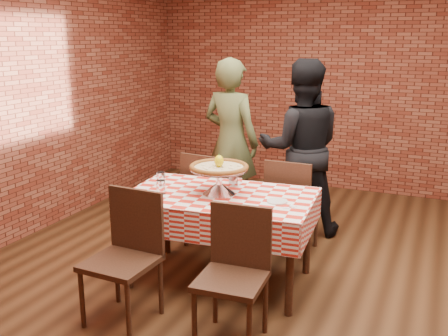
{
  "coord_description": "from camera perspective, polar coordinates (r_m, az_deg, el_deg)",
  "views": [
    {
      "loc": [
        1.08,
        -3.69,
        2.01
      ],
      "look_at": [
        -0.55,
        0.02,
        0.95
      ],
      "focal_mm": 40.92,
      "sensor_mm": 36.0,
      "label": 1
    }
  ],
  "objects": [
    {
      "name": "back_wall",
      "position": [
        6.8,
        14.67,
        9.48
      ],
      "size": [
        5.5,
        0.0,
        5.5
      ],
      "primitive_type": "plane",
      "rotation": [
        1.57,
        0.0,
        0.0
      ],
      "color": "maroon",
      "rests_on": "ground"
    },
    {
      "name": "pizza",
      "position": [
        4.09,
        -0.56,
        0.04
      ],
      "size": [
        0.61,
        0.61,
        0.03
      ],
      "primitive_type": "cylinder",
      "rotation": [
        0.0,
        0.0,
        0.36
      ],
      "color": "beige",
      "rests_on": "pizza_stand"
    },
    {
      "name": "ground",
      "position": [
        4.33,
        6.7,
        -13.05
      ],
      "size": [
        6.0,
        6.0,
        0.0
      ],
      "primitive_type": "plane",
      "color": "black",
      "rests_on": "ground"
    },
    {
      "name": "sweetener_packet_b",
      "position": [
        3.87,
        7.7,
        -4.27
      ],
      "size": [
        0.06,
        0.05,
        0.0
      ],
      "primitive_type": "cube",
      "rotation": [
        0.0,
        0.0,
        -0.28
      ],
      "color": "white",
      "rests_on": "tablecloth"
    },
    {
      "name": "sweetener_packet_a",
      "position": [
        3.83,
        6.95,
        -4.47
      ],
      "size": [
        0.06,
        0.05,
        0.0
      ],
      "primitive_type": "cube",
      "rotation": [
        0.0,
        0.0,
        0.43
      ],
      "color": "white",
      "rests_on": "tablecloth"
    },
    {
      "name": "side_plate",
      "position": [
        3.96,
        5.97,
        -3.72
      ],
      "size": [
        0.17,
        0.17,
        0.01
      ],
      "primitive_type": "cylinder",
      "rotation": [
        0.0,
        0.0,
        0.08
      ],
      "color": "white",
      "rests_on": "tablecloth"
    },
    {
      "name": "table",
      "position": [
        4.27,
        -0.43,
        -7.85
      ],
      "size": [
        1.55,
        1.01,
        0.75
      ],
      "primitive_type": "cube",
      "rotation": [
        0.0,
        0.0,
        0.08
      ],
      "color": "#3F2416",
      "rests_on": "ground"
    },
    {
      "name": "water_glass_left",
      "position": [
        4.16,
        -7.06,
        -2.14
      ],
      "size": [
        0.08,
        0.08,
        0.11
      ],
      "primitive_type": "cylinder",
      "rotation": [
        0.0,
        0.0,
        0.08
      ],
      "color": "white",
      "rests_on": "tablecloth"
    },
    {
      "name": "water_glass_right",
      "position": [
        4.4,
        -7.06,
        -1.17
      ],
      "size": [
        0.08,
        0.08,
        0.11
      ],
      "primitive_type": "cylinder",
      "rotation": [
        0.0,
        0.0,
        0.08
      ],
      "color": "white",
      "rests_on": "tablecloth"
    },
    {
      "name": "tablecloth",
      "position": [
        4.17,
        -0.44,
        -4.62
      ],
      "size": [
        1.59,
        1.05,
        0.26
      ],
      "primitive_type": null,
      "rotation": [
        0.0,
        0.0,
        0.08
      ],
      "color": "red",
      "rests_on": "table"
    },
    {
      "name": "chair_near_left",
      "position": [
        3.72,
        -11.49,
        -10.08
      ],
      "size": [
        0.47,
        0.47,
        0.94
      ],
      "primitive_type": null,
      "rotation": [
        0.0,
        0.0,
        -0.04
      ],
      "color": "#3F2416",
      "rests_on": "ground"
    },
    {
      "name": "pizza_stand",
      "position": [
        4.12,
        -0.56,
        -1.47
      ],
      "size": [
        0.61,
        0.61,
        0.21
      ],
      "primitive_type": null,
      "rotation": [
        0.0,
        0.0,
        0.36
      ],
      "color": "silver",
      "rests_on": "tablecloth"
    },
    {
      "name": "chair_near_right",
      "position": [
        3.42,
        0.8,
        -12.38
      ],
      "size": [
        0.46,
        0.46,
        0.91
      ],
      "primitive_type": null,
      "rotation": [
        0.0,
        0.0,
        0.06
      ],
      "color": "#3F2416",
      "rests_on": "ground"
    },
    {
      "name": "chair_far_right",
      "position": [
        4.85,
        7.68,
        -4.1
      ],
      "size": [
        0.44,
        0.44,
        0.92
      ],
      "primitive_type": null,
      "rotation": [
        0.0,
        0.0,
        3.13
      ],
      "color": "#3F2416",
      "rests_on": "ground"
    },
    {
      "name": "chair_far_left",
      "position": [
        4.98,
        -1.23,
        -3.35
      ],
      "size": [
        0.5,
        0.5,
        0.94
      ],
      "primitive_type": null,
      "rotation": [
        0.0,
        0.0,
        3.03
      ],
      "color": "#3F2416",
      "rests_on": "ground"
    },
    {
      "name": "diner_olive",
      "position": [
        5.48,
        0.77,
        2.91
      ],
      "size": [
        0.71,
        0.53,
        1.79
      ],
      "primitive_type": "imported",
      "rotation": [
        0.0,
        0.0,
        2.97
      ],
      "color": "#4E5530",
      "rests_on": "ground"
    },
    {
      "name": "condiment_caddy",
      "position": [
        4.37,
        1.3,
        -1.11
      ],
      "size": [
        0.1,
        0.09,
        0.13
      ],
      "primitive_type": "cube",
      "rotation": [
        0.0,
        0.0,
        -0.15
      ],
      "color": "silver",
      "rests_on": "tablecloth"
    },
    {
      "name": "lemon",
      "position": [
        4.08,
        -0.56,
        0.78
      ],
      "size": [
        0.1,
        0.1,
        0.1
      ],
      "primitive_type": "ellipsoid",
      "rotation": [
        0.0,
        0.0,
        0.36
      ],
      "color": "#FFEA0F",
      "rests_on": "pizza"
    },
    {
      "name": "diner_black",
      "position": [
        5.24,
        8.57,
        2.22
      ],
      "size": [
        1.05,
        0.94,
        1.79
      ],
      "primitive_type": "imported",
      "rotation": [
        0.0,
        0.0,
        3.5
      ],
      "color": "black",
      "rests_on": "ground"
    }
  ]
}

